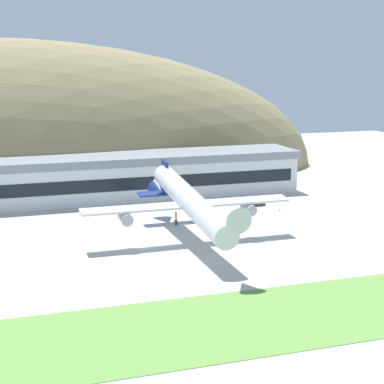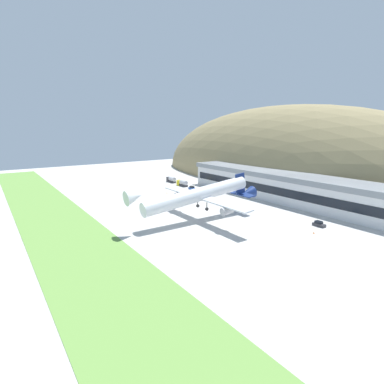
{
  "view_description": "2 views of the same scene",
  "coord_description": "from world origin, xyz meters",
  "px_view_note": "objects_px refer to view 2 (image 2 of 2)",
  "views": [
    {
      "loc": [
        -27.78,
        -116.84,
        35.36
      ],
      "look_at": [
        11.25,
        1.64,
        9.49
      ],
      "focal_mm": 60.0,
      "sensor_mm": 36.0,
      "label": 1
    },
    {
      "loc": [
        84.64,
        -57.47,
        29.55
      ],
      "look_at": [
        9.75,
        -5.01,
        9.78
      ],
      "focal_mm": 28.0,
      "sensor_mm": 36.0,
      "label": 2
    }
  ],
  "objects_px": {
    "service_car_1": "(192,188)",
    "box_truck": "(171,180)",
    "cargo_airplane": "(200,195)",
    "service_car_0": "(319,224)",
    "terminal_building": "(279,184)",
    "fuel_truck": "(182,183)",
    "traffic_cone_0": "(167,193)",
    "traffic_cone_1": "(314,232)"
  },
  "relations": [
    {
      "from": "service_car_1",
      "to": "traffic_cone_1",
      "type": "height_order",
      "value": "service_car_1"
    },
    {
      "from": "terminal_building",
      "to": "cargo_airplane",
      "type": "relative_size",
      "value": 1.94
    },
    {
      "from": "traffic_cone_1",
      "to": "traffic_cone_0",
      "type": "bearing_deg",
      "value": -173.92
    },
    {
      "from": "service_car_0",
      "to": "traffic_cone_0",
      "type": "bearing_deg",
      "value": -167.87
    },
    {
      "from": "service_car_0",
      "to": "traffic_cone_1",
      "type": "distance_m",
      "value": 7.53
    },
    {
      "from": "traffic_cone_0",
      "to": "traffic_cone_1",
      "type": "distance_m",
      "value": 70.32
    },
    {
      "from": "service_car_1",
      "to": "traffic_cone_1",
      "type": "bearing_deg",
      "value": -5.66
    },
    {
      "from": "fuel_truck",
      "to": "traffic_cone_1",
      "type": "distance_m",
      "value": 80.88
    },
    {
      "from": "box_truck",
      "to": "traffic_cone_0",
      "type": "height_order",
      "value": "box_truck"
    },
    {
      "from": "cargo_airplane",
      "to": "box_truck",
      "type": "height_order",
      "value": "cargo_airplane"
    },
    {
      "from": "box_truck",
      "to": "service_car_1",
      "type": "bearing_deg",
      "value": -4.4
    },
    {
      "from": "service_car_1",
      "to": "fuel_truck",
      "type": "distance_m",
      "value": 10.16
    },
    {
      "from": "cargo_airplane",
      "to": "traffic_cone_1",
      "type": "height_order",
      "value": "cargo_airplane"
    },
    {
      "from": "fuel_truck",
      "to": "traffic_cone_0",
      "type": "distance_m",
      "value": 18.66
    },
    {
      "from": "terminal_building",
      "to": "traffic_cone_1",
      "type": "xyz_separation_m",
      "value": [
        33.63,
        -25.79,
        -6.17
      ]
    },
    {
      "from": "fuel_truck",
      "to": "box_truck",
      "type": "height_order",
      "value": "box_truck"
    },
    {
      "from": "service_car_0",
      "to": "service_car_1",
      "type": "relative_size",
      "value": 0.91
    },
    {
      "from": "service_car_0",
      "to": "box_truck",
      "type": "relative_size",
      "value": 0.54
    },
    {
      "from": "cargo_airplane",
      "to": "traffic_cone_0",
      "type": "bearing_deg",
      "value": 164.22
    },
    {
      "from": "service_car_1",
      "to": "box_truck",
      "type": "bearing_deg",
      "value": 175.6
    },
    {
      "from": "box_truck",
      "to": "service_car_0",
      "type": "bearing_deg",
      "value": -1.11
    },
    {
      "from": "service_car_1",
      "to": "box_truck",
      "type": "distance_m",
      "value": 22.49
    },
    {
      "from": "service_car_0",
      "to": "box_truck",
      "type": "height_order",
      "value": "box_truck"
    },
    {
      "from": "cargo_airplane",
      "to": "traffic_cone_1",
      "type": "distance_m",
      "value": 35.47
    },
    {
      "from": "traffic_cone_1",
      "to": "service_car_0",
      "type": "bearing_deg",
      "value": 112.26
    },
    {
      "from": "service_car_0",
      "to": "cargo_airplane",
      "type": "bearing_deg",
      "value": -134.9
    },
    {
      "from": "traffic_cone_0",
      "to": "traffic_cone_1",
      "type": "height_order",
      "value": "same"
    },
    {
      "from": "box_truck",
      "to": "traffic_cone_1",
      "type": "distance_m",
      "value": 93.22
    },
    {
      "from": "terminal_building",
      "to": "traffic_cone_1",
      "type": "height_order",
      "value": "terminal_building"
    },
    {
      "from": "box_truck",
      "to": "traffic_cone_0",
      "type": "relative_size",
      "value": 12.24
    },
    {
      "from": "service_car_0",
      "to": "traffic_cone_0",
      "type": "distance_m",
      "value": 68.61
    },
    {
      "from": "terminal_building",
      "to": "cargo_airplane",
      "type": "height_order",
      "value": "cargo_airplane"
    },
    {
      "from": "traffic_cone_0",
      "to": "traffic_cone_1",
      "type": "xyz_separation_m",
      "value": [
        69.93,
        7.45,
        0.0
      ]
    },
    {
      "from": "terminal_building",
      "to": "fuel_truck",
      "type": "xyz_separation_m",
      "value": [
        -46.86,
        -17.91,
        -4.94
      ]
    },
    {
      "from": "cargo_airplane",
      "to": "traffic_cone_0",
      "type": "xyz_separation_m",
      "value": [
        -41.13,
        11.62,
        -8.04
      ]
    },
    {
      "from": "service_car_0",
      "to": "traffic_cone_1",
      "type": "xyz_separation_m",
      "value": [
        2.85,
        -6.96,
        -0.39
      ]
    },
    {
      "from": "terminal_building",
      "to": "service_car_1",
      "type": "height_order",
      "value": "terminal_building"
    },
    {
      "from": "service_car_1",
      "to": "service_car_0",
      "type": "bearing_deg",
      "value": -0.01
    },
    {
      "from": "service_car_0",
      "to": "service_car_1",
      "type": "bearing_deg",
      "value": 179.99
    },
    {
      "from": "terminal_building",
      "to": "service_car_1",
      "type": "xyz_separation_m",
      "value": [
        -36.78,
        -18.81,
        -5.77
      ]
    },
    {
      "from": "cargo_airplane",
      "to": "traffic_cone_1",
      "type": "bearing_deg",
      "value": 33.52
    },
    {
      "from": "cargo_airplane",
      "to": "service_car_0",
      "type": "bearing_deg",
      "value": 45.1
    }
  ]
}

